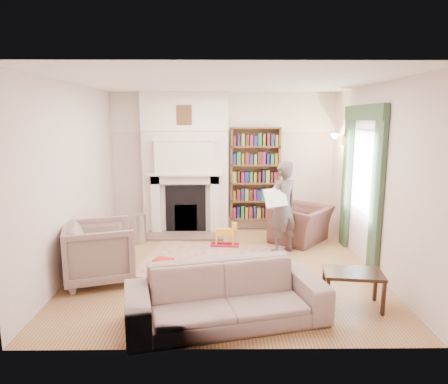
{
  "coord_description": "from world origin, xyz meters",
  "views": [
    {
      "loc": [
        -0.06,
        -5.92,
        2.3
      ],
      "look_at": [
        0.0,
        0.25,
        1.15
      ],
      "focal_mm": 32.0,
      "sensor_mm": 36.0,
      "label": 1
    }
  ],
  "objects_px": {
    "man_reading": "(283,207)",
    "rocking_horse": "(225,235)",
    "armchair_left": "(100,252)",
    "armchair_reading": "(301,224)",
    "coffee_table": "(352,289)",
    "sofa": "(227,295)",
    "paraffin_heater": "(140,229)",
    "bookcase": "(255,174)"
  },
  "relations": [
    {
      "from": "man_reading",
      "to": "rocking_horse",
      "type": "height_order",
      "value": "man_reading"
    },
    {
      "from": "armchair_left",
      "to": "man_reading",
      "type": "xyz_separation_m",
      "value": [
        2.78,
        1.2,
        0.37
      ]
    },
    {
      "from": "armchair_left",
      "to": "man_reading",
      "type": "distance_m",
      "value": 3.05
    },
    {
      "from": "armchair_reading",
      "to": "armchair_left",
      "type": "xyz_separation_m",
      "value": [
        -3.23,
        -1.8,
        0.09
      ]
    },
    {
      "from": "coffee_table",
      "to": "rocking_horse",
      "type": "distance_m",
      "value": 2.81
    },
    {
      "from": "armchair_left",
      "to": "rocking_horse",
      "type": "distance_m",
      "value": 2.36
    },
    {
      "from": "man_reading",
      "to": "coffee_table",
      "type": "xyz_separation_m",
      "value": [
        0.56,
        -2.03,
        -0.57
      ]
    },
    {
      "from": "sofa",
      "to": "paraffin_heater",
      "type": "bearing_deg",
      "value": 104.55
    },
    {
      "from": "sofa",
      "to": "man_reading",
      "type": "relative_size",
      "value": 1.41
    },
    {
      "from": "armchair_reading",
      "to": "man_reading",
      "type": "xyz_separation_m",
      "value": [
        -0.45,
        -0.6,
        0.46
      ]
    },
    {
      "from": "armchair_left",
      "to": "paraffin_heater",
      "type": "height_order",
      "value": "armchair_left"
    },
    {
      "from": "armchair_reading",
      "to": "man_reading",
      "type": "height_order",
      "value": "man_reading"
    },
    {
      "from": "armchair_reading",
      "to": "sofa",
      "type": "bearing_deg",
      "value": 13.93
    },
    {
      "from": "bookcase",
      "to": "sofa",
      "type": "distance_m",
      "value": 3.97
    },
    {
      "from": "sofa",
      "to": "man_reading",
      "type": "bearing_deg",
      "value": 54.15
    },
    {
      "from": "bookcase",
      "to": "man_reading",
      "type": "height_order",
      "value": "bookcase"
    },
    {
      "from": "sofa",
      "to": "paraffin_heater",
      "type": "distance_m",
      "value": 3.34
    },
    {
      "from": "man_reading",
      "to": "sofa",
      "type": "bearing_deg",
      "value": 35.71
    },
    {
      "from": "armchair_reading",
      "to": "rocking_horse",
      "type": "distance_m",
      "value": 1.46
    },
    {
      "from": "sofa",
      "to": "bookcase",
      "type": "bearing_deg",
      "value": 67.06
    },
    {
      "from": "armchair_left",
      "to": "man_reading",
      "type": "bearing_deg",
      "value": -84.86
    },
    {
      "from": "rocking_horse",
      "to": "armchair_reading",
      "type": "bearing_deg",
      "value": 16.69
    },
    {
      "from": "sofa",
      "to": "coffee_table",
      "type": "relative_size",
      "value": 3.2
    },
    {
      "from": "man_reading",
      "to": "rocking_horse",
      "type": "xyz_separation_m",
      "value": [
        -0.98,
        0.31,
        -0.57
      ]
    },
    {
      "from": "armchair_left",
      "to": "armchair_reading",
      "type": "bearing_deg",
      "value": -79.07
    },
    {
      "from": "armchair_left",
      "to": "sofa",
      "type": "xyz_separation_m",
      "value": [
        1.78,
        -1.21,
        -0.1
      ]
    },
    {
      "from": "sofa",
      "to": "rocking_horse",
      "type": "distance_m",
      "value": 2.73
    },
    {
      "from": "sofa",
      "to": "coffee_table",
      "type": "height_order",
      "value": "sofa"
    },
    {
      "from": "man_reading",
      "to": "paraffin_heater",
      "type": "distance_m",
      "value": 2.67
    },
    {
      "from": "sofa",
      "to": "coffee_table",
      "type": "bearing_deg",
      "value": 0.14
    },
    {
      "from": "armchair_reading",
      "to": "coffee_table",
      "type": "relative_size",
      "value": 1.47
    },
    {
      "from": "man_reading",
      "to": "paraffin_heater",
      "type": "xyz_separation_m",
      "value": [
        -2.56,
        0.54,
        -0.52
      ]
    },
    {
      "from": "sofa",
      "to": "man_reading",
      "type": "xyz_separation_m",
      "value": [
        0.99,
        2.41,
        0.47
      ]
    },
    {
      "from": "man_reading",
      "to": "coffee_table",
      "type": "distance_m",
      "value": 2.19
    },
    {
      "from": "bookcase",
      "to": "paraffin_heater",
      "type": "distance_m",
      "value": 2.54
    },
    {
      "from": "rocking_horse",
      "to": "bookcase",
      "type": "bearing_deg",
      "value": 65.68
    },
    {
      "from": "rocking_horse",
      "to": "armchair_left",
      "type": "bearing_deg",
      "value": -134.47
    },
    {
      "from": "bookcase",
      "to": "armchair_left",
      "type": "xyz_separation_m",
      "value": [
        -2.42,
        -2.61,
        -0.75
      ]
    },
    {
      "from": "paraffin_heater",
      "to": "rocking_horse",
      "type": "relative_size",
      "value": 1.08
    },
    {
      "from": "sofa",
      "to": "rocking_horse",
      "type": "height_order",
      "value": "sofa"
    },
    {
      "from": "armchair_reading",
      "to": "coffee_table",
      "type": "height_order",
      "value": "armchair_reading"
    },
    {
      "from": "armchair_reading",
      "to": "sofa",
      "type": "distance_m",
      "value": 3.34
    }
  ]
}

